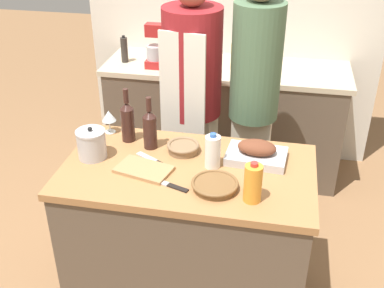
# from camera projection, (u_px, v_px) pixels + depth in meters

# --- Properties ---
(kitchen_island) EXTENTS (1.31, 0.74, 0.90)m
(kitchen_island) POSITION_uv_depth(u_px,v_px,m) (188.00, 235.00, 2.70)
(kitchen_island) COLOR brown
(kitchen_island) RESTS_ON ground_plane
(back_counter) EXTENTS (1.90, 0.60, 0.91)m
(back_counter) POSITION_uv_depth(u_px,v_px,m) (224.00, 118.00, 3.96)
(back_counter) COLOR brown
(back_counter) RESTS_ON ground_plane
(back_wall) EXTENTS (2.40, 0.10, 2.55)m
(back_wall) POSITION_uv_depth(u_px,v_px,m) (234.00, 8.00, 3.85)
(back_wall) COLOR silver
(back_wall) RESTS_ON ground_plane
(roasting_pan) EXTENTS (0.33, 0.24, 0.11)m
(roasting_pan) POSITION_uv_depth(u_px,v_px,m) (256.00, 153.00, 2.53)
(roasting_pan) COLOR #BCBCC1
(roasting_pan) RESTS_ON kitchen_island
(wicker_basket) EXTENTS (0.23, 0.23, 0.04)m
(wicker_basket) POSITION_uv_depth(u_px,v_px,m) (215.00, 185.00, 2.31)
(wicker_basket) COLOR brown
(wicker_basket) RESTS_ON kitchen_island
(cutting_board) EXTENTS (0.31, 0.23, 0.02)m
(cutting_board) POSITION_uv_depth(u_px,v_px,m) (144.00, 169.00, 2.45)
(cutting_board) COLOR #AD7F51
(cutting_board) RESTS_ON kitchen_island
(stock_pot) EXTENTS (0.16, 0.16, 0.18)m
(stock_pot) POSITION_uv_depth(u_px,v_px,m) (92.00, 144.00, 2.54)
(stock_pot) COLOR #B7B7BC
(stock_pot) RESTS_ON kitchen_island
(mixing_bowl) EXTENTS (0.18, 0.18, 0.05)m
(mixing_bowl) POSITION_uv_depth(u_px,v_px,m) (183.00, 147.00, 2.61)
(mixing_bowl) COLOR #846647
(mixing_bowl) RESTS_ON kitchen_island
(juice_jug) EXTENTS (0.08, 0.08, 0.20)m
(juice_jug) POSITION_uv_depth(u_px,v_px,m) (253.00, 183.00, 2.19)
(juice_jug) COLOR orange
(juice_jug) RESTS_ON kitchen_island
(milk_jug) EXTENTS (0.08, 0.08, 0.19)m
(milk_jug) POSITION_uv_depth(u_px,v_px,m) (213.00, 152.00, 2.45)
(milk_jug) COLOR white
(milk_jug) RESTS_ON kitchen_island
(wine_bottle_green) EXTENTS (0.08, 0.08, 0.31)m
(wine_bottle_green) POSITION_uv_depth(u_px,v_px,m) (128.00, 120.00, 2.68)
(wine_bottle_green) COLOR #381E19
(wine_bottle_green) RESTS_ON kitchen_island
(wine_bottle_dark) EXTENTS (0.08, 0.08, 0.30)m
(wine_bottle_dark) POSITION_uv_depth(u_px,v_px,m) (150.00, 128.00, 2.61)
(wine_bottle_dark) COLOR #381E19
(wine_bottle_dark) RESTS_ON kitchen_island
(wine_glass_left) EXTENTS (0.08, 0.08, 0.14)m
(wine_glass_left) POSITION_uv_depth(u_px,v_px,m) (109.00, 116.00, 2.77)
(wine_glass_left) COLOR silver
(wine_glass_left) RESTS_ON kitchen_island
(knife_chef) EXTENTS (0.29, 0.13, 0.01)m
(knife_chef) POSITION_uv_depth(u_px,v_px,m) (164.00, 183.00, 2.36)
(knife_chef) COLOR #B7B7BC
(knife_chef) RESTS_ON kitchen_island
(knife_paring) EXTENTS (0.21, 0.14, 0.01)m
(knife_paring) POSITION_uv_depth(u_px,v_px,m) (154.00, 160.00, 2.54)
(knife_paring) COLOR #B7B7BC
(knife_paring) RESTS_ON kitchen_island
(stand_mixer) EXTENTS (0.18, 0.14, 0.34)m
(stand_mixer) POSITION_uv_depth(u_px,v_px,m) (158.00, 50.00, 3.65)
(stand_mixer) COLOR #B22323
(stand_mixer) RESTS_ON back_counter
(condiment_bottle_tall) EXTENTS (0.05, 0.05, 0.21)m
(condiment_bottle_tall) POSITION_uv_depth(u_px,v_px,m) (124.00, 50.00, 3.77)
(condiment_bottle_tall) COLOR #332D28
(condiment_bottle_tall) RESTS_ON back_counter
(condiment_bottle_short) EXTENTS (0.06, 0.06, 0.22)m
(condiment_bottle_short) POSITION_uv_depth(u_px,v_px,m) (235.00, 57.00, 3.63)
(condiment_bottle_short) COLOR #B28E2D
(condiment_bottle_short) RESTS_ON back_counter
(person_cook_aproned) EXTENTS (0.38, 0.40, 1.73)m
(person_cook_aproned) POSITION_uv_depth(u_px,v_px,m) (192.00, 96.00, 3.13)
(person_cook_aproned) COLOR beige
(person_cook_aproned) RESTS_ON ground_plane
(person_cook_guest) EXTENTS (0.31, 0.31, 1.80)m
(person_cook_guest) POSITION_uv_depth(u_px,v_px,m) (254.00, 95.00, 3.01)
(person_cook_guest) COLOR beige
(person_cook_guest) RESTS_ON ground_plane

